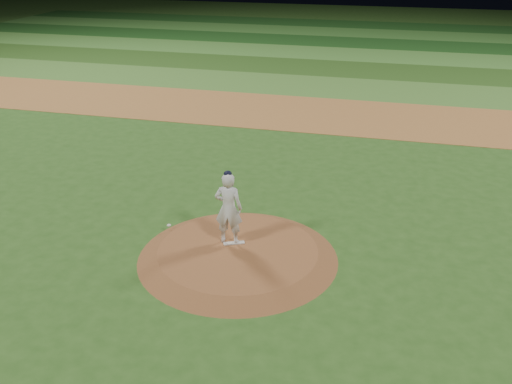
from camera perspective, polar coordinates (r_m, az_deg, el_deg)
name	(u,v)px	position (r m, az deg, el deg)	size (l,w,h in m)	color
ground	(238,257)	(15.83, -1.82, -6.55)	(120.00, 120.00, 0.00)	#29531A
infield_dirt_band	(317,114)	(28.46, 6.09, 7.77)	(70.00, 6.00, 0.02)	#9C6430
outfield_stripe_0	(331,87)	(33.73, 7.55, 10.35)	(70.00, 5.00, 0.02)	#41742A
outfield_stripe_1	(342,69)	(38.57, 8.55, 12.09)	(70.00, 5.00, 0.02)	#264C18
outfield_stripe_2	(350,54)	(43.44, 9.34, 13.43)	(70.00, 5.00, 0.02)	#407B2D
outfield_stripe_3	(356,43)	(48.34, 9.97, 14.50)	(70.00, 5.00, 0.02)	#184315
outfield_stripe_4	(361,33)	(53.26, 10.49, 15.38)	(70.00, 5.00, 0.02)	#346E28
outfield_stripe_5	(366,25)	(58.20, 10.92, 16.10)	(70.00, 5.00, 0.02)	#174416
pitchers_mound	(238,253)	(15.77, -1.82, -6.16)	(5.50, 5.50, 0.25)	brown
pitching_rubber	(234,243)	(15.99, -2.21, -5.12)	(0.59, 0.15, 0.03)	beige
rosin_bag	(169,225)	(17.06, -8.70, -3.31)	(0.13, 0.13, 0.07)	silver
pitcher_on_mound	(229,208)	(15.59, -2.76, -1.61)	(0.79, 0.55, 2.16)	silver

